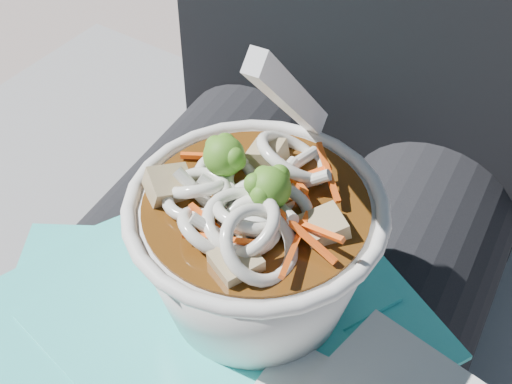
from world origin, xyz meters
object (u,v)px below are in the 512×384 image
at_px(plastic_bag, 197,319).
at_px(udon_bowl, 255,241).
at_px(person_body, 275,259).
at_px(lap, 221,364).

bearing_deg(plastic_bag, udon_bowl, 45.96).
distance_m(person_body, udon_bowl, 0.15).
xyz_separation_m(person_body, udon_bowl, (0.03, -0.09, 0.12)).
distance_m(lap, udon_bowl, 0.15).
xyz_separation_m(lap, plastic_bag, (-0.00, -0.02, 0.09)).
xyz_separation_m(plastic_bag, udon_bowl, (0.03, 0.03, 0.06)).
relative_size(lap, person_body, 0.48).
distance_m(plastic_bag, udon_bowl, 0.08).
xyz_separation_m(lap, person_body, (0.00, 0.09, 0.03)).
height_order(lap, plastic_bag, plastic_bag).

